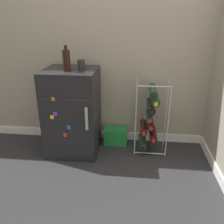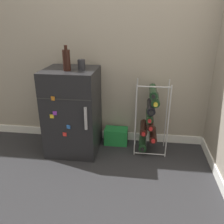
{
  "view_description": "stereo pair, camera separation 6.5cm",
  "coord_description": "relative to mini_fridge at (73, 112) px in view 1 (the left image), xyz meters",
  "views": [
    {
      "loc": [
        0.08,
        -1.83,
        1.33
      ],
      "look_at": [
        -0.15,
        0.36,
        0.43
      ],
      "focal_mm": 38.0,
      "sensor_mm": 36.0,
      "label": 1
    },
    {
      "loc": [
        0.15,
        -1.83,
        1.33
      ],
      "look_at": [
        -0.15,
        0.36,
        0.43
      ],
      "focal_mm": 38.0,
      "sensor_mm": 36.0,
      "label": 2
    }
  ],
  "objects": [
    {
      "name": "fridge_top_bottle",
      "position": [
        -0.0,
        -0.07,
        0.53
      ],
      "size": [
        0.07,
        0.07,
        0.23
      ],
      "color": "black",
      "rests_on": "mini_fridge"
    },
    {
      "name": "soda_box",
      "position": [
        0.42,
        0.17,
        -0.34
      ],
      "size": [
        0.25,
        0.16,
        0.18
      ],
      "color": "#1E7F38",
      "rests_on": "ground_plane"
    },
    {
      "name": "wall_back",
      "position": [
        0.54,
        0.31,
        0.81
      ],
      "size": [
        6.67,
        0.07,
        2.5
      ],
      "color": "#9E9384",
      "rests_on": "ground_plane"
    },
    {
      "name": "fridge_top_cup",
      "position": [
        0.11,
        0.01,
        0.48
      ],
      "size": [
        0.07,
        0.07,
        0.09
      ],
      "color": "#28282D",
      "rests_on": "mini_fridge"
    },
    {
      "name": "mini_fridge",
      "position": [
        0.0,
        0.0,
        0.0
      ],
      "size": [
        0.51,
        0.5,
        0.86
      ],
      "color": "black",
      "rests_on": "ground_plane"
    },
    {
      "name": "wine_rack",
      "position": [
        0.78,
        0.07,
        -0.05
      ],
      "size": [
        0.33,
        0.33,
        0.75
      ],
      "color": "#B2B2B7",
      "rests_on": "ground_plane"
    },
    {
      "name": "ground_plane",
      "position": [
        0.54,
        -0.33,
        -0.43
      ],
      "size": [
        14.0,
        14.0,
        0.0
      ],
      "primitive_type": "plane",
      "color": "#28282B"
    }
  ]
}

